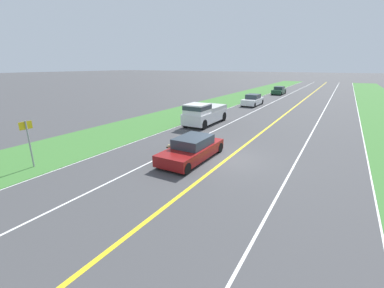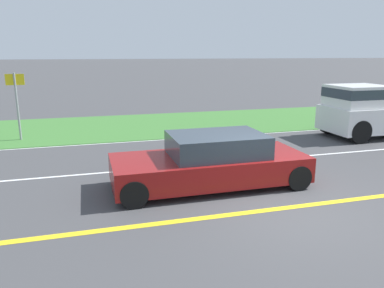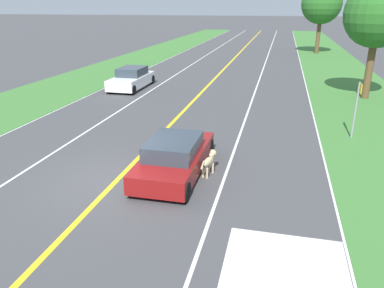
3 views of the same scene
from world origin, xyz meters
name	(u,v)px [view 3 (image 3 of 3)]	position (x,y,z in m)	size (l,w,h in m)	color
ground_plane	(117,180)	(0.00, 0.00, 0.00)	(400.00, 400.00, 0.00)	#424244
centre_divider_line	(117,180)	(0.00, 0.00, 0.00)	(0.18, 160.00, 0.01)	yellow
lane_edge_line_right	(336,204)	(7.00, 0.00, 0.00)	(0.14, 160.00, 0.01)	white
lane_dash_same_dir	(220,191)	(3.50, 0.00, 0.00)	(0.10, 160.00, 0.01)	white
lane_dash_oncoming	(26,170)	(-3.50, 0.00, 0.00)	(0.10, 160.00, 0.01)	white
ego_car	(175,157)	(1.74, 1.03, 0.61)	(1.92, 4.69, 1.30)	maroon
dog	(209,160)	(2.93, 1.18, 0.51)	(0.42, 1.20, 0.83)	#D1B784
oncoming_car	(132,79)	(-5.08, 14.03, 0.67)	(1.93, 4.65, 1.44)	white
roadside_tree_right_near	(378,14)	(10.36, 14.43, 5.02)	(3.94, 3.94, 7.03)	brown
roadside_tree_right_far	(322,4)	(9.09, 37.77, 5.64)	(4.61, 4.61, 7.98)	brown
street_sign	(357,104)	(8.37, 6.29, 1.58)	(0.11, 0.64, 2.50)	gray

